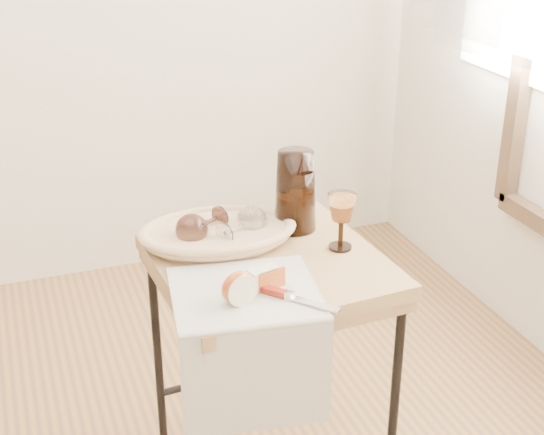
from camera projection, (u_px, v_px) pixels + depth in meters
name	position (u px, v px, depth m)	size (l,w,h in m)	color
side_table	(269.00, 372.00, 2.06)	(0.54, 0.54, 0.68)	brown
tea_towel	(245.00, 293.00, 1.76)	(0.33, 0.30, 0.01)	silver
bread_basket	(218.00, 235.00, 1.98)	(0.36, 0.25, 0.05)	tan
goblet_lying_a	(204.00, 224.00, 1.97)	(0.13, 0.08, 0.08)	brown
goblet_lying_b	(240.00, 226.00, 1.97)	(0.13, 0.08, 0.08)	white
pitcher	(295.00, 191.00, 2.03)	(0.15, 0.23, 0.26)	black
wine_goblet	(341.00, 221.00, 1.93)	(0.07, 0.07, 0.15)	white
apple_half	(238.00, 287.00, 1.70)	(0.08, 0.04, 0.07)	#B00007
apple_wedge	(264.00, 278.00, 1.76)	(0.07, 0.04, 0.05)	beige
table_knife	(292.00, 297.00, 1.72)	(0.21, 0.02, 0.02)	silver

